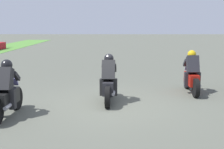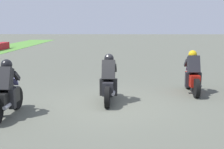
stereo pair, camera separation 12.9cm
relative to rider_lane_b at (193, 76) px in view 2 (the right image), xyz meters
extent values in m
plane|color=#505348|center=(-1.53, 2.88, -0.62)|extent=(120.00, 120.00, 0.00)
cube|color=red|center=(17.66, 13.56, -0.30)|extent=(2.69, 0.60, 0.64)
cylinder|color=black|center=(0.70, -0.02, -0.30)|extent=(0.64, 0.16, 0.64)
cylinder|color=black|center=(-0.70, 0.03, -0.30)|extent=(0.64, 0.16, 0.64)
cube|color=maroon|center=(0.00, 0.00, -0.12)|extent=(1.11, 0.36, 0.40)
ellipsoid|color=maroon|center=(0.10, 0.00, 0.18)|extent=(0.49, 0.32, 0.24)
cube|color=red|center=(-0.51, 0.02, -0.10)|extent=(0.07, 0.16, 0.08)
cylinder|color=#A5A5AD|center=(-0.35, -0.15, -0.25)|extent=(0.42, 0.11, 0.10)
cube|color=black|center=(-0.10, 0.00, 0.40)|extent=(0.50, 0.42, 0.66)
sphere|color=gold|center=(0.12, 0.00, 0.74)|extent=(0.31, 0.31, 0.30)
cube|color=#53568D|center=(0.50, -0.02, 0.22)|extent=(0.16, 0.27, 0.23)
cube|color=black|center=(-0.11, 0.21, -0.12)|extent=(0.18, 0.15, 0.52)
cube|color=black|center=(-0.12, -0.19, -0.12)|extent=(0.18, 0.15, 0.52)
cube|color=black|center=(0.29, 0.17, 0.42)|extent=(0.39, 0.11, 0.31)
cube|color=black|center=(0.28, -0.19, 0.42)|extent=(0.39, 0.11, 0.31)
cylinder|color=black|center=(-0.57, 2.89, -0.30)|extent=(0.64, 0.16, 0.64)
cylinder|color=black|center=(-1.97, 2.94, -0.30)|extent=(0.64, 0.16, 0.64)
cube|color=#242428|center=(-1.27, 2.92, -0.12)|extent=(1.11, 0.36, 0.40)
ellipsoid|color=#242428|center=(-1.17, 2.91, 0.18)|extent=(0.49, 0.32, 0.24)
cube|color=red|center=(-1.78, 2.93, -0.10)|extent=(0.07, 0.16, 0.08)
cylinder|color=#A5A5AD|center=(-1.63, 2.77, -0.25)|extent=(0.42, 0.12, 0.10)
cube|color=black|center=(-1.37, 2.92, 0.40)|extent=(0.50, 0.42, 0.66)
sphere|color=black|center=(-1.15, 2.91, 0.74)|extent=(0.31, 0.31, 0.30)
cube|color=#3E5858|center=(-0.77, 2.90, 0.22)|extent=(0.16, 0.27, 0.23)
cube|color=black|center=(-1.39, 3.12, -0.12)|extent=(0.18, 0.15, 0.52)
cube|color=black|center=(-1.40, 2.72, -0.12)|extent=(0.18, 0.15, 0.52)
cube|color=black|center=(-0.99, 3.09, 0.42)|extent=(0.39, 0.11, 0.31)
cube|color=black|center=(-1.00, 2.73, 0.42)|extent=(0.39, 0.11, 0.31)
cylinder|color=black|center=(-2.08, 5.55, -0.30)|extent=(0.64, 0.16, 0.64)
cube|color=black|center=(-2.78, 5.58, -0.12)|extent=(1.11, 0.36, 0.40)
ellipsoid|color=black|center=(-2.68, 5.58, 0.18)|extent=(0.49, 0.32, 0.24)
cylinder|color=#A5A5AD|center=(-3.13, 5.43, -0.25)|extent=(0.42, 0.12, 0.10)
cube|color=black|center=(-2.88, 5.58, 0.40)|extent=(0.50, 0.42, 0.66)
sphere|color=black|center=(-2.66, 5.58, 0.74)|extent=(0.31, 0.31, 0.30)
cube|color=slate|center=(-2.28, 5.56, 0.22)|extent=(0.16, 0.27, 0.23)
cube|color=black|center=(-2.90, 5.39, -0.12)|extent=(0.19, 0.15, 0.52)
cube|color=black|center=(-2.49, 5.75, 0.42)|extent=(0.39, 0.11, 0.31)
cube|color=black|center=(-2.50, 5.39, 0.42)|extent=(0.39, 0.11, 0.31)
camera|label=1|loc=(-10.47, 2.79, 1.82)|focal=48.27mm
camera|label=2|loc=(-10.47, 2.66, 1.82)|focal=48.27mm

